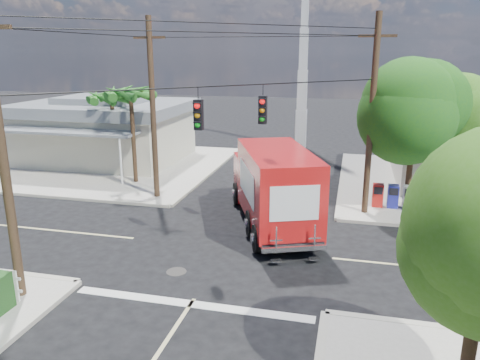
% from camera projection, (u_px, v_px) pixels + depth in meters
% --- Properties ---
extents(ground, '(120.00, 120.00, 0.00)m').
position_uv_depth(ground, '(228.00, 248.00, 18.17)').
color(ground, black).
rests_on(ground, ground).
extents(sidewalk_ne, '(14.12, 14.12, 0.14)m').
position_uv_depth(sidewalk_ne, '(469.00, 188.00, 25.86)').
color(sidewalk_ne, '#A9A499').
rests_on(sidewalk_ne, ground).
extents(sidewalk_nw, '(14.12, 14.12, 0.14)m').
position_uv_depth(sidewalk_nw, '(112.00, 166.00, 30.82)').
color(sidewalk_nw, '#A9A499').
rests_on(sidewalk_nw, ground).
extents(road_markings, '(32.00, 32.00, 0.01)m').
position_uv_depth(road_markings, '(217.00, 264.00, 16.79)').
color(road_markings, beige).
rests_on(road_markings, ground).
extents(building_nw, '(10.80, 10.20, 4.30)m').
position_uv_depth(building_nw, '(106.00, 129.00, 31.98)').
color(building_nw, beige).
rests_on(building_nw, sidewalk_nw).
extents(radio_tower, '(0.80, 0.80, 17.00)m').
position_uv_depth(radio_tower, '(303.00, 75.00, 35.27)').
color(radio_tower, silver).
rests_on(radio_tower, ground).
extents(tree_ne_front, '(4.21, 4.14, 6.66)m').
position_uv_depth(tree_ne_front, '(416.00, 110.00, 21.58)').
color(tree_ne_front, '#422D1C').
rests_on(tree_ne_front, sidewalk_ne).
extents(tree_ne_back, '(3.77, 3.66, 5.82)m').
position_uv_depth(tree_ne_back, '(465.00, 118.00, 23.20)').
color(tree_ne_back, '#422D1C').
rests_on(tree_ne_back, sidewalk_ne).
extents(palm_nw_front, '(3.01, 3.08, 5.59)m').
position_uv_depth(palm_nw_front, '(131.00, 95.00, 25.56)').
color(palm_nw_front, '#422D1C').
rests_on(palm_nw_front, sidewalk_nw).
extents(palm_nw_back, '(3.01, 3.08, 5.19)m').
position_uv_depth(palm_nw_back, '(112.00, 99.00, 27.51)').
color(palm_nw_back, '#422D1C').
rests_on(palm_nw_back, sidewalk_nw).
extents(utility_poles, '(12.00, 10.68, 9.00)m').
position_uv_depth(utility_poles, '(199.00, 121.00, 18.78)').
color(utility_poles, '#473321').
rests_on(utility_poles, ground).
extents(vending_boxes, '(1.90, 0.50, 1.10)m').
position_uv_depth(vending_boxes, '(393.00, 196.00, 22.31)').
color(vending_boxes, red).
rests_on(vending_boxes, sidewalk_ne).
extents(delivery_truck, '(5.16, 8.37, 3.50)m').
position_uv_depth(delivery_truck, '(273.00, 186.00, 20.09)').
color(delivery_truck, black).
rests_on(delivery_truck, ground).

